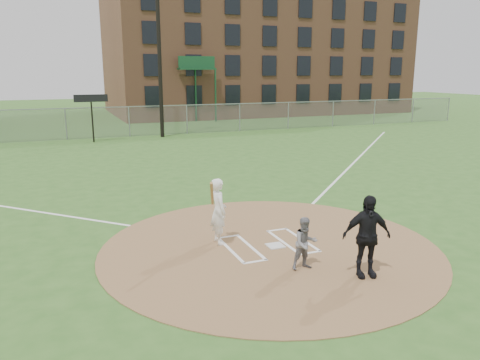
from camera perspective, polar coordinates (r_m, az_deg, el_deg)
name	(u,v)px	position (r m, az deg, el deg)	size (l,w,h in m)	color
ground	(270,247)	(11.85, 3.64, -8.18)	(140.00, 140.00, 0.00)	#2F5A1F
dirt_circle	(270,247)	(11.85, 3.64, -8.14)	(8.40, 8.40, 0.02)	olive
home_plate	(275,246)	(11.87, 4.33, -7.99)	(0.41, 0.41, 0.03)	silver
foul_line_first	(356,160)	(23.83, 13.97, 2.34)	(0.10, 24.00, 0.01)	white
catcher	(305,243)	(10.46, 7.97, -7.67)	(0.58, 0.45, 1.19)	slate
umpire	(367,236)	(10.27, 15.17, -6.62)	(1.05, 0.44, 1.79)	black
batters_boxes	(267,244)	(11.97, 3.33, -7.83)	(2.08, 1.88, 0.01)	white
batter_at_plate	(219,211)	(11.81, -2.64, -3.79)	(0.65, 1.00, 1.78)	white
outfield_fence	(129,121)	(32.48, -13.35, 6.96)	(56.08, 0.08, 2.03)	slate
brick_warehouse	(254,41)	(52.33, 1.67, 16.62)	(30.00, 17.17, 15.00)	#965C40
light_pole	(159,34)	(31.77, -9.89, 17.10)	(1.20, 0.30, 12.22)	black
scoreboard_sign	(91,103)	(30.30, -17.69, 8.89)	(2.00, 0.10, 2.93)	black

